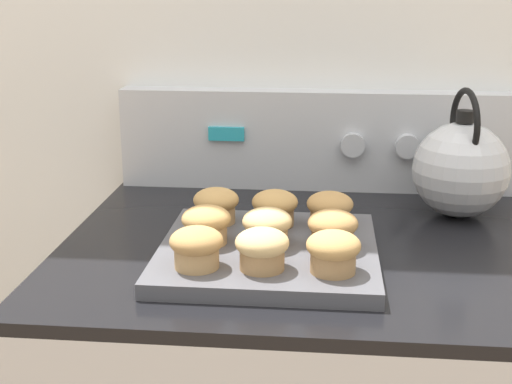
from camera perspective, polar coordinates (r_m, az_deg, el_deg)
wall_back at (r=1.37m, az=5.06°, el=12.53°), size 8.00×0.05×2.40m
control_panel at (r=1.35m, az=4.90°, el=4.17°), size 0.74×0.07×0.19m
muffin_pan at (r=1.01m, az=0.98°, el=-4.85°), size 0.30×0.30×0.02m
muffin_r0_c0 at (r=0.93m, az=-4.78°, el=-4.38°), size 0.07×0.07×0.05m
muffin_r0_c1 at (r=0.92m, az=0.49°, el=-4.51°), size 0.07×0.07×0.05m
muffin_r0_c2 at (r=0.91m, az=6.21°, el=-4.72°), size 0.07×0.07×0.05m
muffin_r1_c0 at (r=1.01m, az=-4.00°, el=-2.56°), size 0.07×0.07×0.05m
muffin_r1_c1 at (r=1.00m, az=0.90°, el=-2.77°), size 0.07×0.07×0.05m
muffin_r1_c2 at (r=0.99m, az=6.16°, el=-2.93°), size 0.07×0.07×0.05m
muffin_r2_c0 at (r=1.09m, az=-3.21°, el=-1.02°), size 0.07×0.07×0.05m
muffin_r2_c1 at (r=1.08m, az=1.52°, el=-1.20°), size 0.07×0.07×0.05m
muffin_r2_c2 at (r=1.08m, az=5.93°, el=-1.35°), size 0.07×0.07×0.05m
tea_kettle at (r=1.23m, az=16.05°, el=1.89°), size 0.16×0.19×0.22m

